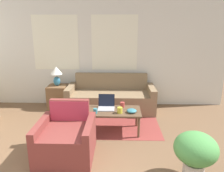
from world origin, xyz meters
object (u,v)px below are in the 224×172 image
Objects in this scene: cup_navy at (95,111)px; armchair at (67,139)px; potted_plant at (195,151)px; coffee_table at (114,113)px; table_lamp at (56,74)px; laptop at (106,106)px; snack_bowl at (132,111)px; cup_yellow at (122,105)px; cup_white at (120,110)px; couch at (111,99)px.

armchair is at bearing -119.93° from cup_navy.
armchair is 1.27× the size of potted_plant.
armchair is at bearing -131.30° from coffee_table.
table_lamp reaches higher than cup_navy.
cup_navy is 0.14× the size of potted_plant.
laptop reaches higher than snack_bowl.
cup_yellow is 0.30m from cup_white.
cup_white is 0.59× the size of snack_bowl.
laptop is 0.47× the size of potted_plant.
cup_yellow is at bearing 45.65° from coffee_table.
coffee_table is 1.54× the size of potted_plant.
couch is 1.13m from coffee_table.
armchair reaches higher than potted_plant.
armchair is 1.86m from potted_plant.
cup_navy is at bearing -147.32° from cup_yellow.
cup_yellow is (0.17, 0.17, 0.10)m from coffee_table.
couch is 22.81× the size of cup_navy.
laptop is at bearing 143.76° from coffee_table.
coffee_table is at bearing 134.34° from cup_white.
laptop is at bearing 157.60° from snack_bowl.
laptop reaches higher than potted_plant.
armchair is 1.32m from cup_yellow.
table_lamp reaches higher than cup_white.
armchair is (-0.62, -1.93, -0.00)m from couch.
couch is at bearing 72.25° from armchair.
couch is 3.09× the size of potted_plant.
armchair is at bearing -140.24° from cup_white.
snack_bowl is at bearing 34.44° from armchair.
snack_bowl is at bearing -37.31° from table_lamp.
potted_plant reaches higher than cup_yellow.
cup_yellow is at bearing 121.32° from potted_plant.
cup_yellow is 1.75m from potted_plant.
coffee_table is at bearing -41.30° from table_lamp.
cup_yellow is 0.15× the size of potted_plant.
snack_bowl reaches higher than coffee_table.
cup_white is at bearing -100.10° from cup_yellow.
coffee_table is 11.38× the size of cup_navy.
snack_bowl is at bearing 4.65° from cup_navy.
couch reaches higher than snack_bowl.
couch is 1.28m from cup_white.
couch reaches higher than armchair.
laptop is at bearing -167.35° from cup_yellow.
armchair is 1.09m from cup_white.
couch is 2.44× the size of armchair.
laptop is at bearing 53.12° from cup_navy.
table_lamp is 0.71× the size of potted_plant.
couch is 1.04m from laptop.
table_lamp is 4.57× the size of cup_yellow.
laptop reaches higher than cup_navy.
cup_navy is at bearing -176.63° from cup_white.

